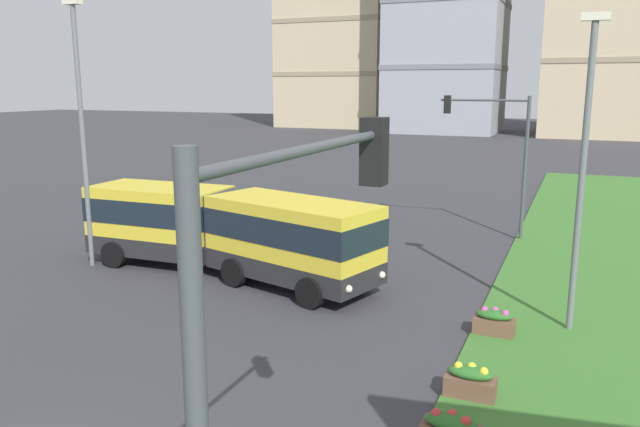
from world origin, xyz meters
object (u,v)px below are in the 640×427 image
at_px(flower_planter_3, 494,321).
at_px(traffic_light_far_right, 498,142).
at_px(articulated_bus, 228,230).
at_px(traffic_light_near_right, 283,363).
at_px(flower_planter_2, 471,381).
at_px(streetlight_left, 82,125).
at_px(streetlight_median, 583,164).
at_px(car_maroon_sedan, 252,212).
at_px(apartment_tower_west, 344,1).
at_px(apartment_tower_westcentre, 448,7).

xyz_separation_m(flower_planter_3, traffic_light_far_right, (-1.62, 11.57, 3.91)).
distance_m(articulated_bus, traffic_light_near_right, 17.19).
bearing_deg(flower_planter_2, streetlight_left, 162.32).
xyz_separation_m(traffic_light_near_right, streetlight_median, (2.30, 13.33, 0.34)).
bearing_deg(articulated_bus, car_maroon_sedan, 112.88).
distance_m(flower_planter_2, traffic_light_near_right, 9.23).
xyz_separation_m(traffic_light_near_right, apartment_tower_west, (-36.27, 96.44, 16.19)).
xyz_separation_m(articulated_bus, car_maroon_sedan, (-3.00, 7.11, -0.90)).
relative_size(flower_planter_3, streetlight_left, 0.11).
bearing_deg(streetlight_median, flower_planter_3, -147.51).
xyz_separation_m(streetlight_left, streetlight_median, (17.07, 0.16, -0.60)).
bearing_deg(streetlight_median, apartment_tower_westcentre, 104.54).
xyz_separation_m(car_maroon_sedan, traffic_light_near_right, (12.31, -21.30, 3.64)).
height_order(flower_planter_2, apartment_tower_west, apartment_tower_west).
bearing_deg(apartment_tower_westcentre, flower_planter_3, -77.03).
distance_m(streetlight_left, streetlight_median, 17.08).
distance_m(traffic_light_far_right, traffic_light_near_right, 23.72).
bearing_deg(traffic_light_near_right, car_maroon_sedan, 120.02).
relative_size(traffic_light_near_right, streetlight_left, 0.66).
bearing_deg(car_maroon_sedan, flower_planter_3, -35.85).
relative_size(streetlight_left, apartment_tower_west, 0.24).
xyz_separation_m(traffic_light_near_right, apartment_tower_westcentre, (-17.16, 88.36, 13.45)).
distance_m(car_maroon_sedan, streetlight_left, 9.66).
bearing_deg(streetlight_median, apartment_tower_west, 114.89).
distance_m(flower_planter_2, traffic_light_far_right, 15.93).
xyz_separation_m(car_maroon_sedan, streetlight_median, (14.61, -7.97, 3.98)).
xyz_separation_m(flower_planter_2, streetlight_left, (-15.17, 4.83, 4.91)).
bearing_deg(car_maroon_sedan, streetlight_median, -28.63).
distance_m(car_maroon_sedan, apartment_tower_west, 81.33).
distance_m(flower_planter_3, traffic_light_near_right, 12.76).
xyz_separation_m(flower_planter_3, apartment_tower_westcentre, (-17.56, 76.24, 17.41)).
xyz_separation_m(articulated_bus, flower_planter_3, (9.71, -2.08, -1.23)).
bearing_deg(apartment_tower_west, apartment_tower_westcentre, -22.93).
xyz_separation_m(traffic_light_near_right, streetlight_left, (-14.77, 13.16, 0.94)).
relative_size(flower_planter_3, streetlight_median, 0.13).
relative_size(flower_planter_3, traffic_light_near_right, 0.17).
xyz_separation_m(streetlight_left, apartment_tower_westcentre, (-2.39, 75.20, 12.50)).
height_order(traffic_light_far_right, apartment_tower_west, apartment_tower_west).
xyz_separation_m(traffic_light_far_right, apartment_tower_westcentre, (-15.94, 64.67, 13.51)).
bearing_deg(traffic_light_near_right, streetlight_left, 138.29).
xyz_separation_m(streetlight_median, apartment_tower_west, (-38.57, 83.11, 15.85)).
xyz_separation_m(car_maroon_sedan, streetlight_left, (-2.46, -8.14, 4.58)).
bearing_deg(apartment_tower_westcentre, streetlight_median, -75.46).
bearing_deg(streetlight_left, streetlight_median, 0.55).
bearing_deg(flower_planter_3, apartment_tower_westcentre, 102.97).
bearing_deg(traffic_light_far_right, flower_planter_2, -83.99).
distance_m(car_maroon_sedan, flower_planter_2, 18.16).
distance_m(traffic_light_far_right, streetlight_median, 10.95).
height_order(articulated_bus, traffic_light_far_right, traffic_light_far_right).
distance_m(articulated_bus, apartment_tower_west, 88.60).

